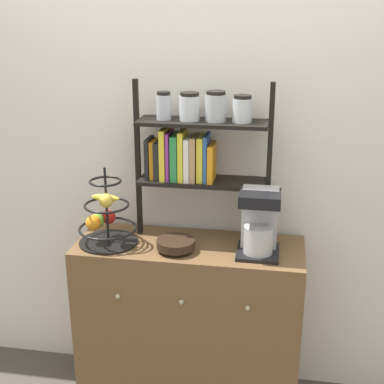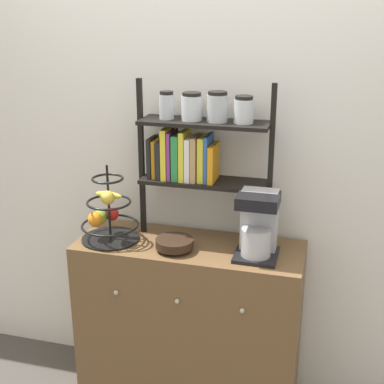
# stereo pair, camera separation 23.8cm
# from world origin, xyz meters

# --- Properties ---
(wall_back) EXTENTS (7.00, 0.05, 2.60)m
(wall_back) POSITION_xyz_m (0.00, 0.46, 1.30)
(wall_back) COLOR silver
(wall_back) RESTS_ON ground_plane
(sideboard) EXTENTS (1.14, 0.44, 0.91)m
(sideboard) POSITION_xyz_m (0.00, 0.21, 0.45)
(sideboard) COLOR brown
(sideboard) RESTS_ON ground_plane
(coffee_maker) EXTENTS (0.20, 0.21, 0.32)m
(coffee_maker) POSITION_xyz_m (0.34, 0.18, 1.06)
(coffee_maker) COLOR black
(coffee_maker) RESTS_ON sideboard
(fruit_stand) EXTENTS (0.29, 0.29, 0.39)m
(fruit_stand) POSITION_xyz_m (-0.42, 0.17, 1.03)
(fruit_stand) COLOR black
(fruit_stand) RESTS_ON sideboard
(wooden_bowl) EXTENTS (0.19, 0.19, 0.06)m
(wooden_bowl) POSITION_xyz_m (-0.05, 0.13, 0.94)
(wooden_bowl) COLOR black
(wooden_bowl) RESTS_ON sideboard
(shelf_hutch) EXTENTS (0.67, 0.20, 0.80)m
(shelf_hutch) POSITION_xyz_m (-0.00, 0.31, 1.39)
(shelf_hutch) COLOR black
(shelf_hutch) RESTS_ON sideboard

